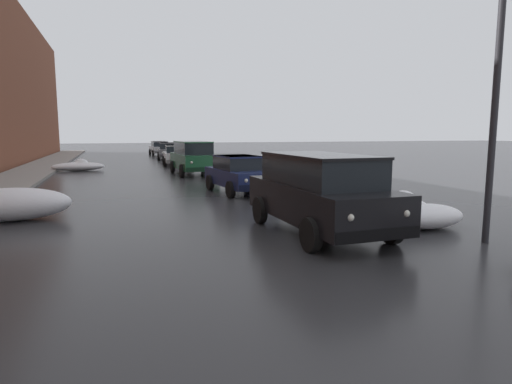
{
  "coord_description": "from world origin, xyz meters",
  "views": [
    {
      "loc": [
        -2.14,
        0.62,
        2.31
      ],
      "look_at": [
        1.13,
        10.62,
        0.87
      ],
      "focal_mm": 30.59,
      "sensor_mm": 36.0,
      "label": 1
    }
  ],
  "objects_px": {
    "suv_green_parked_kerbside_mid": "(193,157)",
    "sedan_silver_at_far_intersection": "(160,148)",
    "street_lamp_post": "(496,88)",
    "sedan_white_parked_far_down_block": "(177,155)",
    "sedan_darkblue_parked_kerbside_close": "(239,173)",
    "sedan_grey_queued_behind_truck": "(168,151)",
    "suv_black_approaching_near_lane": "(319,190)"
  },
  "relations": [
    {
      "from": "sedan_grey_queued_behind_truck",
      "to": "sedan_silver_at_far_intersection",
      "type": "xyz_separation_m",
      "value": [
        -0.06,
        6.64,
        -0.0
      ]
    },
    {
      "from": "sedan_white_parked_far_down_block",
      "to": "sedan_silver_at_far_intersection",
      "type": "relative_size",
      "value": 1.1
    },
    {
      "from": "sedan_darkblue_parked_kerbside_close",
      "to": "sedan_grey_queued_behind_truck",
      "type": "distance_m",
      "value": 22.16
    },
    {
      "from": "sedan_darkblue_parked_kerbside_close",
      "to": "sedan_grey_queued_behind_truck",
      "type": "height_order",
      "value": "same"
    },
    {
      "from": "suv_black_approaching_near_lane",
      "to": "suv_green_parked_kerbside_mid",
      "type": "xyz_separation_m",
      "value": [
        -0.28,
        15.0,
        -0.0
      ]
    },
    {
      "from": "suv_black_approaching_near_lane",
      "to": "sedan_silver_at_far_intersection",
      "type": "relative_size",
      "value": 1.15
    },
    {
      "from": "sedan_grey_queued_behind_truck",
      "to": "sedan_darkblue_parked_kerbside_close",
      "type": "bearing_deg",
      "value": -89.89
    },
    {
      "from": "sedan_grey_queued_behind_truck",
      "to": "street_lamp_post",
      "type": "bearing_deg",
      "value": -84.82
    },
    {
      "from": "sedan_white_parked_far_down_block",
      "to": "sedan_darkblue_parked_kerbside_close",
      "type": "bearing_deg",
      "value": -88.79
    },
    {
      "from": "suv_green_parked_kerbside_mid",
      "to": "sedan_grey_queued_behind_truck",
      "type": "bearing_deg",
      "value": 88.51
    },
    {
      "from": "suv_green_parked_kerbside_mid",
      "to": "street_lamp_post",
      "type": "distance_m",
      "value": 17.41
    },
    {
      "from": "sedan_silver_at_far_intersection",
      "to": "street_lamp_post",
      "type": "relative_size",
      "value": 0.72
    },
    {
      "from": "sedan_white_parked_far_down_block",
      "to": "street_lamp_post",
      "type": "xyz_separation_m",
      "value": [
        3.11,
        -24.01,
        2.45
      ]
    },
    {
      "from": "suv_green_parked_kerbside_mid",
      "to": "street_lamp_post",
      "type": "xyz_separation_m",
      "value": [
        3.21,
        -16.97,
        2.22
      ]
    },
    {
      "from": "sedan_darkblue_parked_kerbside_close",
      "to": "suv_green_parked_kerbside_mid",
      "type": "distance_m",
      "value": 7.88
    },
    {
      "from": "sedan_grey_queued_behind_truck",
      "to": "street_lamp_post",
      "type": "xyz_separation_m",
      "value": [
        2.84,
        -31.26,
        2.45
      ]
    },
    {
      "from": "sedan_darkblue_parked_kerbside_close",
      "to": "suv_black_approaching_near_lane",
      "type": "bearing_deg",
      "value": -91.07
    },
    {
      "from": "sedan_darkblue_parked_kerbside_close",
      "to": "street_lamp_post",
      "type": "height_order",
      "value": "street_lamp_post"
    },
    {
      "from": "sedan_white_parked_far_down_block",
      "to": "sedan_silver_at_far_intersection",
      "type": "bearing_deg",
      "value": 89.11
    },
    {
      "from": "suv_green_parked_kerbside_mid",
      "to": "sedan_grey_queued_behind_truck",
      "type": "distance_m",
      "value": 14.3
    },
    {
      "from": "suv_green_parked_kerbside_mid",
      "to": "sedan_silver_at_far_intersection",
      "type": "distance_m",
      "value": 20.93
    },
    {
      "from": "sedan_white_parked_far_down_block",
      "to": "street_lamp_post",
      "type": "bearing_deg",
      "value": -82.63
    },
    {
      "from": "suv_black_approaching_near_lane",
      "to": "sedan_silver_at_far_intersection",
      "type": "distance_m",
      "value": 35.93
    },
    {
      "from": "sedan_darkblue_parked_kerbside_close",
      "to": "suv_green_parked_kerbside_mid",
      "type": "xyz_separation_m",
      "value": [
        -0.41,
        7.86,
        0.24
      ]
    },
    {
      "from": "sedan_darkblue_parked_kerbside_close",
      "to": "suv_green_parked_kerbside_mid",
      "type": "relative_size",
      "value": 0.84
    },
    {
      "from": "suv_black_approaching_near_lane",
      "to": "sedan_darkblue_parked_kerbside_close",
      "type": "xyz_separation_m",
      "value": [
        0.13,
        7.14,
        -0.24
      ]
    },
    {
      "from": "sedan_grey_queued_behind_truck",
      "to": "sedan_silver_at_far_intersection",
      "type": "height_order",
      "value": "same"
    },
    {
      "from": "sedan_darkblue_parked_kerbside_close",
      "to": "sedan_white_parked_far_down_block",
      "type": "relative_size",
      "value": 0.88
    },
    {
      "from": "sedan_white_parked_far_down_block",
      "to": "suv_green_parked_kerbside_mid",
      "type": "bearing_deg",
      "value": -90.8
    },
    {
      "from": "suv_black_approaching_near_lane",
      "to": "suv_green_parked_kerbside_mid",
      "type": "bearing_deg",
      "value": 91.07
    },
    {
      "from": "street_lamp_post",
      "to": "sedan_white_parked_far_down_block",
      "type": "bearing_deg",
      "value": 97.37
    },
    {
      "from": "suv_black_approaching_near_lane",
      "to": "street_lamp_post",
      "type": "distance_m",
      "value": 4.16
    }
  ]
}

